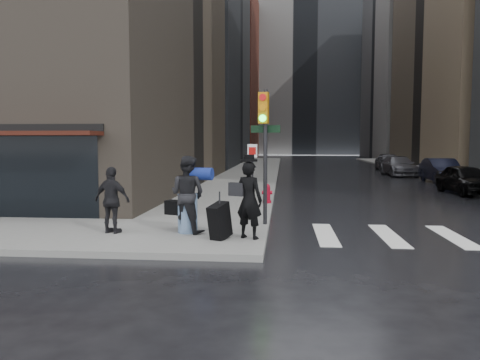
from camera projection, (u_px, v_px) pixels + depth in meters
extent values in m
plane|color=black|center=(186.00, 240.00, 11.52)|extent=(140.00, 140.00, 0.00)
cube|color=slate|center=(254.00, 170.00, 38.31)|extent=(4.00, 50.00, 0.15)
cube|color=slate|center=(424.00, 171.00, 37.06)|extent=(3.00, 50.00, 0.15)
cube|color=silver|center=(325.00, 234.00, 12.19)|extent=(0.50, 3.00, 0.01)
cube|color=silver|center=(388.00, 235.00, 12.04)|extent=(0.50, 3.00, 0.01)
cube|color=silver|center=(453.00, 236.00, 11.90)|extent=(0.50, 3.00, 0.01)
cube|color=gray|center=(137.00, 2.00, 49.02)|extent=(22.00, 24.00, 34.00)
cube|color=#552A1D|center=(185.00, 74.00, 73.17)|extent=(22.00, 20.00, 26.00)
cube|color=gray|center=(453.00, 69.00, 65.64)|extent=(22.00, 20.00, 25.00)
cube|color=gray|center=(303.00, 68.00, 87.04)|extent=(40.00, 12.00, 32.00)
imported|color=black|center=(249.00, 200.00, 10.89)|extent=(0.78, 0.67, 1.81)
cylinder|color=black|center=(249.00, 160.00, 10.81)|extent=(0.39, 0.39, 0.05)
cylinder|color=black|center=(249.00, 158.00, 10.81)|extent=(0.24, 0.24, 0.15)
cube|color=black|center=(237.00, 189.00, 10.97)|extent=(0.40, 0.27, 0.31)
cube|color=black|center=(220.00, 221.00, 10.83)|extent=(0.57, 0.77, 0.92)
cylinder|color=black|center=(220.00, 201.00, 10.79)|extent=(0.04, 0.04, 0.42)
imported|color=black|center=(188.00, 194.00, 11.60)|extent=(1.13, 1.01, 1.92)
cube|color=black|center=(177.00, 208.00, 12.00)|extent=(0.65, 0.49, 0.36)
cylinder|color=navy|center=(201.00, 174.00, 11.53)|extent=(0.62, 0.41, 0.31)
imported|color=black|center=(112.00, 200.00, 11.54)|extent=(1.04, 0.63, 1.65)
cylinder|color=black|center=(265.00, 158.00, 12.72)|extent=(0.11, 0.11, 3.66)
cube|color=#BF760C|center=(264.00, 108.00, 12.41)|extent=(0.29, 0.22, 0.82)
cylinder|color=red|center=(263.00, 97.00, 12.31)|extent=(0.19, 0.09, 0.18)
cylinder|color=orange|center=(263.00, 108.00, 12.33)|extent=(0.19, 0.09, 0.18)
cylinder|color=#19E533|center=(263.00, 118.00, 12.35)|extent=(0.19, 0.09, 0.18)
cylinder|color=black|center=(252.00, 184.00, 12.89)|extent=(0.05, 0.05, 2.20)
cube|color=white|center=(252.00, 151.00, 12.78)|extent=(0.27, 0.08, 0.37)
cube|color=black|center=(266.00, 129.00, 12.73)|extent=(0.81, 0.21, 0.20)
cylinder|color=maroon|center=(267.00, 202.00, 17.26)|extent=(0.31, 0.31, 0.10)
cylinder|color=maroon|center=(267.00, 195.00, 17.24)|extent=(0.23, 0.23, 0.58)
sphere|color=maroon|center=(267.00, 187.00, 17.21)|extent=(0.21, 0.21, 0.21)
cylinder|color=maroon|center=(267.00, 192.00, 17.23)|extent=(0.40, 0.16, 0.14)
imported|color=black|center=(466.00, 179.00, 21.46)|extent=(1.84, 4.07, 1.36)
imported|color=black|center=(442.00, 171.00, 27.19)|extent=(1.57, 4.34, 1.42)
imported|color=#45444A|center=(398.00, 166.00, 33.10)|extent=(2.18, 4.82, 1.37)
imported|color=#3D3D42|center=(389.00, 162.00, 38.85)|extent=(1.75, 4.29, 1.46)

